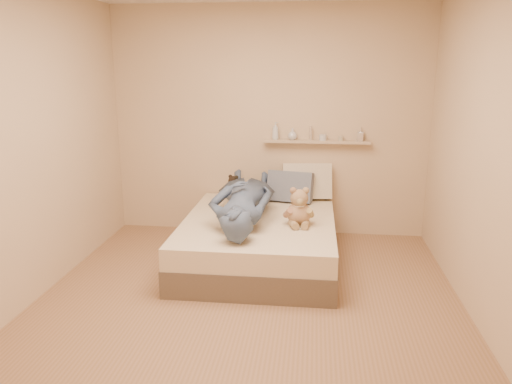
# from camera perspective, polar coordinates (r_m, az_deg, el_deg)

# --- Properties ---
(room) EXTENTS (3.80, 3.80, 3.80)m
(room) POSITION_cam_1_polar(r_m,az_deg,el_deg) (3.88, -1.12, 4.76)
(room) COLOR #91694B
(room) RESTS_ON ground
(bed) EXTENTS (1.50, 1.90, 0.45)m
(bed) POSITION_cam_1_polar(r_m,az_deg,el_deg) (5.05, 0.37, -5.54)
(bed) COLOR brown
(bed) RESTS_ON floor
(game_console) EXTENTS (0.19, 0.14, 0.06)m
(game_console) POSITION_cam_1_polar(r_m,az_deg,el_deg) (4.46, -3.05, -3.12)
(game_console) COLOR #B1B4B8
(game_console) RESTS_ON bed
(teddy_bear) EXTENTS (0.31, 0.30, 0.38)m
(teddy_bear) POSITION_cam_1_polar(r_m,az_deg,el_deg) (4.76, 4.94, -2.02)
(teddy_bear) COLOR #A87C5C
(teddy_bear) RESTS_ON bed
(dark_plush) EXTENTS (0.18, 0.18, 0.28)m
(dark_plush) POSITION_cam_1_polar(r_m,az_deg,el_deg) (5.69, -2.54, 0.39)
(dark_plush) COLOR black
(dark_plush) RESTS_ON bed
(pillow_cream) EXTENTS (0.58, 0.34, 0.43)m
(pillow_cream) POSITION_cam_1_polar(r_m,az_deg,el_deg) (5.70, 5.84, 1.18)
(pillow_cream) COLOR beige
(pillow_cream) RESTS_ON bed
(pillow_grey) EXTENTS (0.54, 0.32, 0.36)m
(pillow_grey) POSITION_cam_1_polar(r_m,az_deg,el_deg) (5.58, 3.92, 0.61)
(pillow_grey) COLOR slate
(pillow_grey) RESTS_ON bed
(person) EXTENTS (0.69, 1.71, 0.40)m
(person) POSITION_cam_1_polar(r_m,az_deg,el_deg) (4.95, -1.48, -0.77)
(person) COLOR #414D67
(person) RESTS_ON bed
(wall_shelf) EXTENTS (1.20, 0.12, 0.03)m
(wall_shelf) POSITION_cam_1_polar(r_m,az_deg,el_deg) (5.69, 6.94, 5.75)
(wall_shelf) COLOR tan
(wall_shelf) RESTS_ON wall_back
(shelf_bottles) EXTENTS (1.04, 0.13, 0.20)m
(shelf_bottles) POSITION_cam_1_polar(r_m,az_deg,el_deg) (5.68, 5.66, 6.65)
(shelf_bottles) COLOR silver
(shelf_bottles) RESTS_ON wall_shelf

